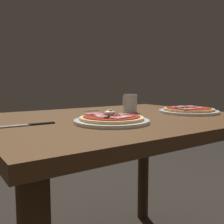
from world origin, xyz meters
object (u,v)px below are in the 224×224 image
object	(u,v)px
dining_table	(117,145)
knife	(30,125)
salt_shaker	(125,101)
water_glass_near	(130,105)
pizza_across_left	(188,110)
fork	(97,110)
pizza_foreground	(112,120)

from	to	relation	value
dining_table	knife	distance (m)	0.40
knife	salt_shaker	xyz separation A→B (m)	(0.67, 0.35, 0.03)
water_glass_near	pizza_across_left	bearing A→B (deg)	-37.12
dining_table	pizza_across_left	bearing A→B (deg)	-13.13
pizza_across_left	knife	xyz separation A→B (m)	(-0.73, 0.06, -0.01)
water_glass_near	knife	world-z (taller)	water_glass_near
fork	salt_shaker	distance (m)	0.27
water_glass_near	fork	bearing A→B (deg)	119.86
dining_table	water_glass_near	world-z (taller)	water_glass_near
dining_table	knife	xyz separation A→B (m)	(-0.37, -0.02, 0.13)
salt_shaker	pizza_foreground	bearing A→B (deg)	-131.95
water_glass_near	pizza_foreground	bearing A→B (deg)	-139.95
fork	pizza_foreground	bearing A→B (deg)	-114.35
water_glass_near	knife	bearing A→B (deg)	-168.35
dining_table	salt_shaker	world-z (taller)	salt_shaker
pizza_foreground	salt_shaker	bearing A→B (deg)	48.05
pizza_foreground	pizza_across_left	distance (m)	0.48
knife	salt_shaker	bearing A→B (deg)	27.79
water_glass_near	fork	world-z (taller)	water_glass_near
pizza_across_left	salt_shaker	size ratio (longest dim) A/B	4.16
fork	salt_shaker	xyz separation A→B (m)	(0.25, 0.09, 0.03)
pizza_foreground	fork	xyz separation A→B (m)	(0.17, 0.37, -0.01)
pizza_foreground	pizza_across_left	bearing A→B (deg)	6.20
dining_table	fork	world-z (taller)	fork
water_glass_near	fork	size ratio (longest dim) A/B	0.56
pizza_across_left	fork	distance (m)	0.45
water_glass_near	knife	distance (m)	0.52
salt_shaker	dining_table	bearing A→B (deg)	-131.97
pizza_across_left	salt_shaker	distance (m)	0.42
fork	salt_shaker	bearing A→B (deg)	20.26
pizza_foreground	water_glass_near	size ratio (longest dim) A/B	3.06
knife	fork	bearing A→B (deg)	31.82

